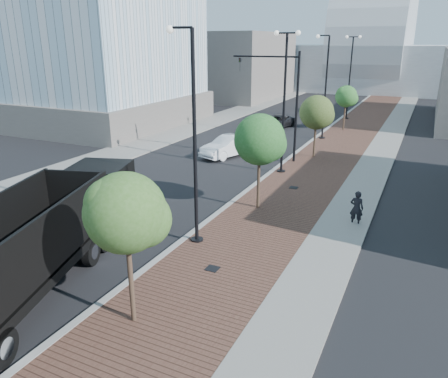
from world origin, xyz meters
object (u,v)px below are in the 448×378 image
at_px(white_sedan, 229,146).
at_px(dump_truck, 69,224).
at_px(pedestrian, 357,208).
at_px(dark_car_mid, 276,122).

bearing_deg(white_sedan, dump_truck, -66.39).
height_order(white_sedan, pedestrian, pedestrian).
distance_m(dump_truck, dark_car_mid, 31.06).
distance_m(white_sedan, pedestrian, 14.83).
relative_size(dump_truck, pedestrian, 7.66).
xyz_separation_m(white_sedan, pedestrian, (11.33, -9.57, 0.08)).
xyz_separation_m(white_sedan, dark_car_mid, (-0.48, 12.88, -0.15)).
height_order(dump_truck, pedestrian, dump_truck).
height_order(dump_truck, dark_car_mid, dump_truck).
bearing_deg(dump_truck, pedestrian, 22.41).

